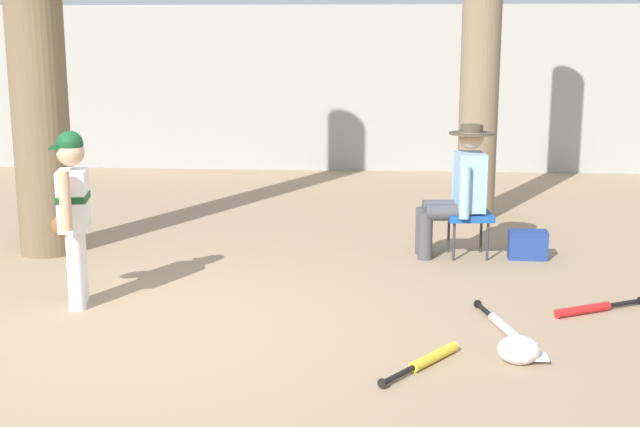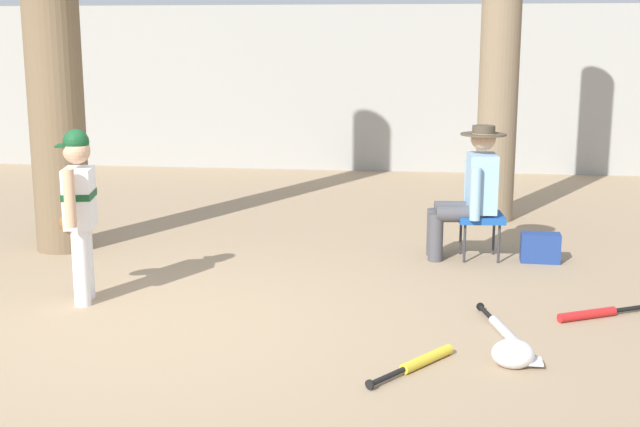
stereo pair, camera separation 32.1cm
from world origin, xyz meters
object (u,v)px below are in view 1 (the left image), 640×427
young_ballplayer (73,207)px  bat_red_barrel (590,309)px  tree_behind_spectator (481,45)px  handbag_beside_stool (528,245)px  tree_near_player (33,13)px  batting_helmet_white (519,350)px  seated_spectator (459,187)px  bat_aluminum_silver (501,324)px  folding_stool (468,217)px  bat_yellow_trainer (429,359)px

young_ballplayer → bat_red_barrel: size_ratio=1.80×
tree_behind_spectator → handbag_beside_stool: size_ratio=12.65×
tree_near_player → batting_helmet_white: 5.07m
seated_spectator → bat_aluminum_silver: 2.05m
folding_stool → handbag_beside_stool: size_ratio=1.26×
tree_behind_spectator → bat_yellow_trainer: bearing=-99.8°
seated_spectator → bat_red_barrel: size_ratio=1.66×
tree_near_player → bat_yellow_trainer: bearing=-37.0°
bat_yellow_trainer → bat_aluminum_silver: bearing=51.9°
bat_aluminum_silver → seated_spectator: bearing=93.8°
handbag_beside_stool → batting_helmet_white: size_ratio=1.11×
tree_behind_spectator → seated_spectator: size_ratio=3.58×
folding_stool → bat_aluminum_silver: size_ratio=0.57×
seated_spectator → handbag_beside_stool: (0.63, -0.05, -0.51)m
young_ballplayer → bat_red_barrel: 3.82m
folding_stool → handbag_beside_stool: (0.53, -0.05, -0.23)m
bat_aluminum_silver → batting_helmet_white: (0.02, -0.59, 0.04)m
young_ballplayer → folding_stool: (3.04, 1.65, -0.38)m
folding_stool → bat_aluminum_silver: 1.99m
bat_yellow_trainer → tree_behind_spectator: bearing=80.2°
tree_near_player → bat_yellow_trainer: tree_near_player is taller
bat_aluminum_silver → bat_red_barrel: size_ratio=1.03×
folding_stool → batting_helmet_white: size_ratio=1.40×
tree_behind_spectator → bat_yellow_trainer: tree_behind_spectator is taller
tree_near_player → young_ballplayer: bearing=-61.8°
bat_aluminum_silver → bat_yellow_trainer: size_ratio=1.13×
folding_stool → bat_red_barrel: folding_stool is taller
folding_stool → bat_aluminum_silver: bearing=-89.1°
tree_near_player → bat_aluminum_silver: 4.81m
folding_stool → batting_helmet_white: bearing=-88.8°
bat_aluminum_silver → bat_yellow_trainer: same height
tree_behind_spectator → bat_red_barrel: tree_behind_spectator is taller
handbag_beside_stool → bat_aluminum_silver: size_ratio=0.45×
bat_yellow_trainer → batting_helmet_white: 0.56m
bat_aluminum_silver → batting_helmet_white: bearing=-87.8°
young_ballplayer → folding_stool: 3.48m
tree_near_player → young_ballplayer: tree_near_player is taller
tree_near_player → bat_yellow_trainer: size_ratio=7.87×
tree_behind_spectator → bat_aluminum_silver: bearing=-93.4°
young_ballplayer → bat_yellow_trainer: 2.82m
seated_spectator → batting_helmet_white: (0.15, -2.55, -0.56)m
batting_helmet_white → bat_aluminum_silver: bearing=92.2°
folding_stool → seated_spectator: bearing=-175.7°
bat_aluminum_silver → bat_yellow_trainer: (-0.53, -0.68, 0.00)m
handbag_beside_stool → bat_yellow_trainer: size_ratio=0.51×
bat_aluminum_silver → folding_stool: bearing=90.9°
young_ballplayer → bat_aluminum_silver: 3.17m
bat_yellow_trainer → bat_red_barrel: bearing=41.2°
handbag_beside_stool → seated_spectator: bearing=175.8°
tree_near_player → handbag_beside_stool: bearing=0.7°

